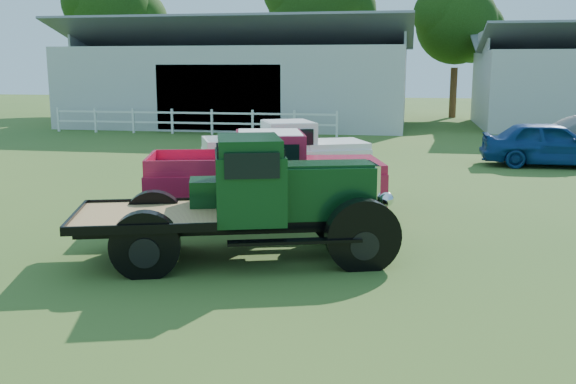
% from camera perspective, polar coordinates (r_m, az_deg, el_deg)
% --- Properties ---
extents(ground, '(120.00, 120.00, 0.00)m').
position_cam_1_polar(ground, '(10.27, -2.34, -6.99)').
color(ground, '#325720').
extents(shed_left, '(18.80, 10.20, 5.60)m').
position_cam_1_polar(shed_left, '(36.68, -4.04, 10.43)').
color(shed_left, '#9F9F9F').
rests_on(shed_left, ground).
extents(fence_rail, '(14.20, 0.16, 1.20)m').
position_cam_1_polar(fence_rail, '(31.33, -8.54, 6.20)').
color(fence_rail, white).
rests_on(fence_rail, ground).
extents(tree_a, '(6.30, 6.30, 10.50)m').
position_cam_1_polar(tree_a, '(47.11, -15.26, 13.19)').
color(tree_a, black).
rests_on(tree_a, ground).
extents(tree_b, '(6.90, 6.90, 11.50)m').
position_cam_1_polar(tree_b, '(44.03, 2.51, 14.38)').
color(tree_b, black).
rests_on(tree_b, ground).
extents(tree_c, '(5.40, 5.40, 9.00)m').
position_cam_1_polar(tree_c, '(42.63, 14.66, 12.47)').
color(tree_c, black).
rests_on(tree_c, ground).
extents(vintage_flatbed, '(5.57, 3.52, 2.06)m').
position_cam_1_polar(vintage_flatbed, '(10.68, -3.99, -0.59)').
color(vintage_flatbed, '#0D3718').
rests_on(vintage_flatbed, ground).
extents(red_pickup, '(5.43, 3.20, 1.86)m').
position_cam_1_polar(red_pickup, '(13.63, -2.06, 1.55)').
color(red_pickup, '#C0193E').
rests_on(red_pickup, ground).
extents(white_pickup, '(4.96, 3.48, 1.70)m').
position_cam_1_polar(white_pickup, '(17.63, -0.26, 3.46)').
color(white_pickup, white).
rests_on(white_pickup, ground).
extents(misc_car_blue, '(4.34, 1.77, 1.47)m').
position_cam_1_polar(misc_car_blue, '(22.52, 22.29, 4.00)').
color(misc_car_blue, navy).
rests_on(misc_car_blue, ground).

